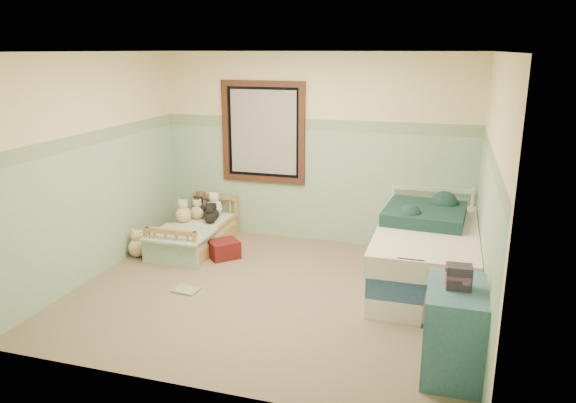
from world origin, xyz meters
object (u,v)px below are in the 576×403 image
(plush_floor_cream, at_px, (155,246))
(toddler_bed_frame, at_px, (196,240))
(floor_book, at_px, (186,290))
(red_pillow, at_px, (224,249))
(dresser, at_px, (454,330))
(twin_bed_frame, at_px, (424,275))
(plush_floor_tan, at_px, (138,247))

(plush_floor_cream, bearing_deg, toddler_bed_frame, 53.63)
(floor_book, bearing_deg, red_pillow, 96.25)
(red_pillow, bearing_deg, toddler_bed_frame, 153.71)
(dresser, bearing_deg, toddler_bed_frame, 147.98)
(dresser, height_order, floor_book, dresser)
(floor_book, bearing_deg, dresser, -9.07)
(twin_bed_frame, bearing_deg, red_pillow, 177.59)
(toddler_bed_frame, xyz_separation_m, dresser, (3.27, -2.04, 0.28))
(toddler_bed_frame, distance_m, dresser, 3.86)
(twin_bed_frame, distance_m, dresser, 1.74)
(toddler_bed_frame, distance_m, twin_bed_frame, 2.98)
(twin_bed_frame, xyz_separation_m, red_pillow, (-2.45, 0.10, -0.00))
(plush_floor_tan, distance_m, floor_book, 1.30)
(plush_floor_tan, height_order, floor_book, plush_floor_tan)
(toddler_bed_frame, relative_size, floor_book, 5.06)
(twin_bed_frame, height_order, floor_book, twin_bed_frame)
(dresser, bearing_deg, floor_book, 164.68)
(red_pillow, xyz_separation_m, floor_book, (0.00, -1.04, -0.10))
(dresser, bearing_deg, plush_floor_tan, 158.35)
(toddler_bed_frame, height_order, floor_book, toddler_bed_frame)
(plush_floor_cream, bearing_deg, plush_floor_tan, -162.22)
(twin_bed_frame, bearing_deg, dresser, -79.61)
(dresser, relative_size, red_pillow, 2.11)
(twin_bed_frame, relative_size, floor_book, 7.53)
(floor_book, bearing_deg, plush_floor_tan, 150.50)
(toddler_bed_frame, xyz_separation_m, plush_floor_tan, (-0.54, -0.53, 0.03))
(plush_floor_tan, height_order, dresser, dresser)
(plush_floor_cream, distance_m, twin_bed_frame, 3.30)
(red_pillow, bearing_deg, plush_floor_tan, -165.08)
(dresser, height_order, red_pillow, dresser)
(plush_floor_cream, bearing_deg, twin_bed_frame, 1.94)
(toddler_bed_frame, bearing_deg, red_pillow, -26.29)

